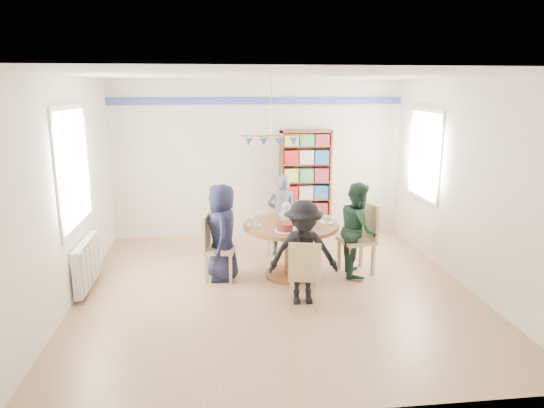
{
  "coord_description": "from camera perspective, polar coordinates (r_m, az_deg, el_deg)",
  "views": [
    {
      "loc": [
        -0.72,
        -5.84,
        2.54
      ],
      "look_at": [
        0.0,
        0.4,
        1.05
      ],
      "focal_mm": 32.0,
      "sensor_mm": 36.0,
      "label": 1
    }
  ],
  "objects": [
    {
      "name": "person_right",
      "position": [
        6.83,
        10.08,
        -2.89
      ],
      "size": [
        0.58,
        0.7,
        1.31
      ],
      "primitive_type": "imported",
      "rotation": [
        0.0,
        0.0,
        1.43
      ],
      "color": "#1B3728",
      "rests_on": "ground"
    },
    {
      "name": "person_far",
      "position": [
        7.52,
        1.14,
        -1.27
      ],
      "size": [
        0.48,
        0.32,
        1.29
      ],
      "primitive_type": "imported",
      "rotation": [
        0.0,
        0.0,
        3.11
      ],
      "color": "gray",
      "rests_on": "ground"
    },
    {
      "name": "tableware",
      "position": [
        6.62,
        1.96,
        -1.73
      ],
      "size": [
        1.21,
        1.21,
        0.32
      ],
      "color": "white",
      "rests_on": "dining_table"
    },
    {
      "name": "bookshelf",
      "position": [
        8.48,
        3.94,
        2.27
      ],
      "size": [
        0.89,
        0.27,
        1.86
      ],
      "color": "brown",
      "rests_on": "ground"
    },
    {
      "name": "dining_table",
      "position": [
        6.67,
        2.2,
        -3.96
      ],
      "size": [
        1.3,
        1.3,
        0.75
      ],
      "color": "brown",
      "rests_on": "ground"
    },
    {
      "name": "chair_far",
      "position": [
        7.68,
        0.84,
        -2.28
      ],
      "size": [
        0.44,
        0.44,
        0.86
      ],
      "color": "#D7B584",
      "rests_on": "ground"
    },
    {
      "name": "person_left",
      "position": [
        6.57,
        -5.88,
        -3.32
      ],
      "size": [
        0.44,
        0.66,
        1.33
      ],
      "primitive_type": "imported",
      "rotation": [
        0.0,
        0.0,
        -1.54
      ],
      "color": "#171A32",
      "rests_on": "ground"
    },
    {
      "name": "radiator",
      "position": [
        6.74,
        -20.92,
        -6.55
      ],
      "size": [
        0.12,
        1.0,
        0.6
      ],
      "color": "silver",
      "rests_on": "ground"
    },
    {
      "name": "ground",
      "position": [
        6.41,
        0.42,
        -10.01
      ],
      "size": [
        5.0,
        5.0,
        0.0
      ],
      "primitive_type": "plane",
      "color": "#AB7D5A"
    },
    {
      "name": "chair_right",
      "position": [
        6.95,
        10.54,
        -3.58
      ],
      "size": [
        0.51,
        0.51,
        0.99
      ],
      "color": "#D7B584",
      "rests_on": "ground"
    },
    {
      "name": "chair_near",
      "position": [
        5.73,
        3.89,
        -7.94
      ],
      "size": [
        0.45,
        0.45,
        0.84
      ],
      "color": "#D7B584",
      "rests_on": "ground"
    },
    {
      "name": "room_shell",
      "position": [
        6.78,
        -2.65,
        5.78
      ],
      "size": [
        5.0,
        5.0,
        5.0
      ],
      "color": "white",
      "rests_on": "ground"
    },
    {
      "name": "chair_left",
      "position": [
        6.61,
        -6.79,
        -4.74
      ],
      "size": [
        0.47,
        0.47,
        0.91
      ],
      "color": "#D7B584",
      "rests_on": "ground"
    },
    {
      "name": "person_near",
      "position": [
        5.82,
        3.72,
        -5.76
      ],
      "size": [
        0.85,
        0.52,
        1.28
      ],
      "primitive_type": "imported",
      "rotation": [
        0.0,
        0.0,
        -0.06
      ],
      "color": "black",
      "rests_on": "ground"
    }
  ]
}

